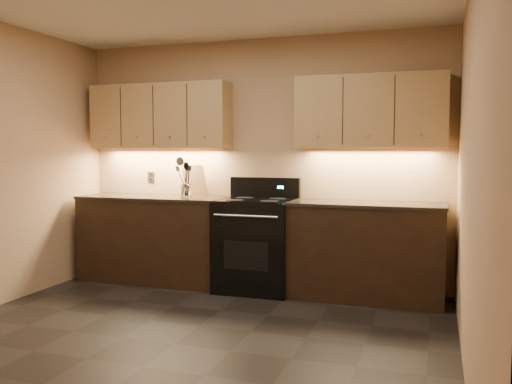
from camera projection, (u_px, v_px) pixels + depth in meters
floor at (175, 344)px, 3.99m from camera, size 4.00×4.00×0.00m
wall_back at (259, 162)px, 5.78m from camera, size 4.00×0.04×2.60m
wall_right at (471, 171)px, 3.26m from camera, size 0.04×4.00×2.60m
counter_left at (155, 238)px, 5.91m from camera, size 1.62×0.62×0.93m
counter_right at (366, 251)px, 5.19m from camera, size 1.46×0.62×0.93m
stove at (257, 243)px, 5.52m from camera, size 0.76×0.68×1.14m
upper_cab_left at (160, 116)px, 5.95m from camera, size 1.60×0.30×0.70m
upper_cab_right at (370, 112)px, 5.23m from camera, size 1.44×0.30×0.70m
outlet_plate at (151, 177)px, 6.20m from camera, size 0.08×0.01×0.12m
utensil_crock at (186, 191)px, 5.75m from camera, size 0.13×0.13×0.14m
cutting_board at (195, 180)px, 5.98m from camera, size 0.29×0.16×0.35m
wooden_spoon at (183, 180)px, 5.74m from camera, size 0.11×0.15×0.34m
black_spoon at (186, 179)px, 5.76m from camera, size 0.10×0.12×0.36m
black_turner at (187, 180)px, 5.72m from camera, size 0.10×0.16×0.35m
steel_spatula at (188, 179)px, 5.74m from camera, size 0.20×0.15×0.36m
steel_skimmer at (189, 177)px, 5.72m from camera, size 0.19×0.11×0.41m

